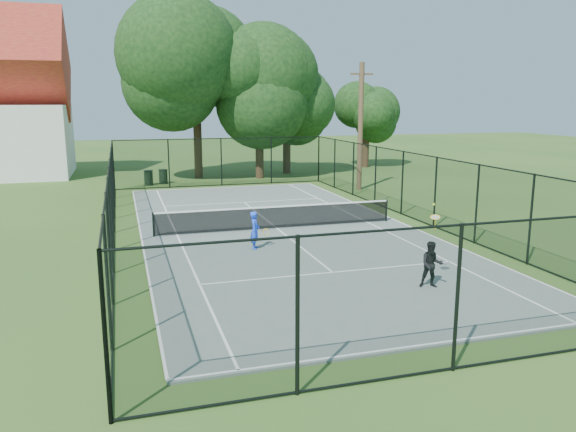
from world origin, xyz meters
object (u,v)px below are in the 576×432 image
object	(u,v)px
trash_bin_right	(163,176)
player_black	(432,264)
tennis_net	(277,216)
utility_pole	(360,126)
player_blue	(255,230)
trash_bin_left	(148,178)

from	to	relation	value
trash_bin_right	player_black	distance (m)	24.11
tennis_net	player_black	world-z (taller)	player_black
utility_pole	player_blue	size ratio (longest dim) A/B	5.50
player_blue	tennis_net	bearing A→B (deg)	60.86
utility_pole	player_blue	xyz separation A→B (m)	(-9.30, -11.93, -3.06)
tennis_net	trash_bin_right	xyz separation A→B (m)	(-3.48, 14.94, -0.11)
tennis_net	player_blue	size ratio (longest dim) A/B	7.42
trash_bin_left	player_blue	distance (m)	17.63
player_black	trash_bin_left	bearing A→B (deg)	106.05
utility_pole	player_black	bearing A→B (deg)	-107.43
tennis_net	trash_bin_left	xyz separation A→B (m)	(-4.43, 14.48, -0.09)
trash_bin_right	utility_pole	size ratio (longest dim) A/B	0.12
trash_bin_right	tennis_net	bearing A→B (deg)	-76.89
player_blue	player_black	distance (m)	6.74
player_blue	trash_bin_right	bearing A→B (deg)	95.90
trash_bin_left	player_black	distance (m)	23.90
tennis_net	utility_pole	distance (m)	12.25
tennis_net	player_black	size ratio (longest dim) A/B	4.34
tennis_net	player_blue	bearing A→B (deg)	-119.14
utility_pole	player_blue	world-z (taller)	utility_pole
player_black	player_blue	bearing A→B (deg)	124.36
utility_pole	player_black	distance (m)	18.59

